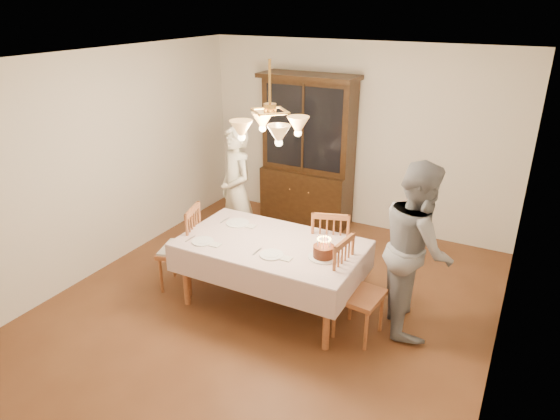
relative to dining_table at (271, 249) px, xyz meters
The scene contains 14 objects.
ground 0.68m from the dining_table, ahead, with size 5.00×5.00×0.00m, color #542D18.
room_shell 0.90m from the dining_table, ahead, with size 5.00×5.00×5.00m.
dining_table is the anchor object (origin of this frame).
china_hutch 2.37m from the dining_table, 105.67° to the left, with size 1.38×0.54×2.16m.
chair_far_side 0.79m from the dining_table, 56.52° to the left, with size 0.55×0.54×1.00m.
chair_left_end 1.14m from the dining_table, behind, with size 0.53×0.54×1.00m.
chair_right_end 1.03m from the dining_table, ahead, with size 0.46×0.48×1.00m.
elderly_woman 1.38m from the dining_table, 137.54° to the left, with size 0.61×0.40×1.68m, color #F0E8CA.
adult_in_grey 1.47m from the dining_table, 14.46° to the left, with size 0.85×0.66×1.75m, color slate.
birthday_cake 0.63m from the dining_table, ahead, with size 0.30×0.30×0.21m.
place_setting_near_left 0.70m from the dining_table, 152.19° to the right, with size 0.38×0.23×0.02m.
place_setting_near_right 0.31m from the dining_table, 57.81° to the right, with size 0.39×0.24×0.02m.
place_setting_far_left 0.60m from the dining_table, 156.84° to the left, with size 0.41×0.26×0.02m.
chandelier 1.29m from the dining_table, 155.46° to the right, with size 0.62×0.62×0.73m.
Camera 1 is at (2.25, -4.06, 3.10)m, focal length 32.00 mm.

